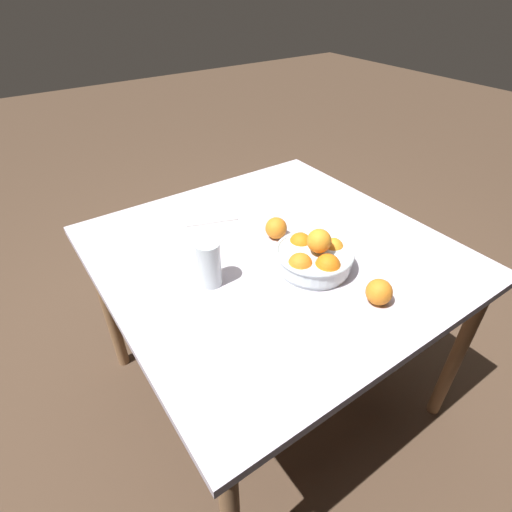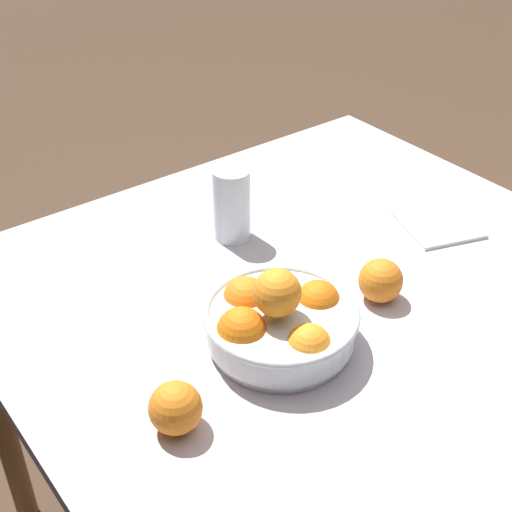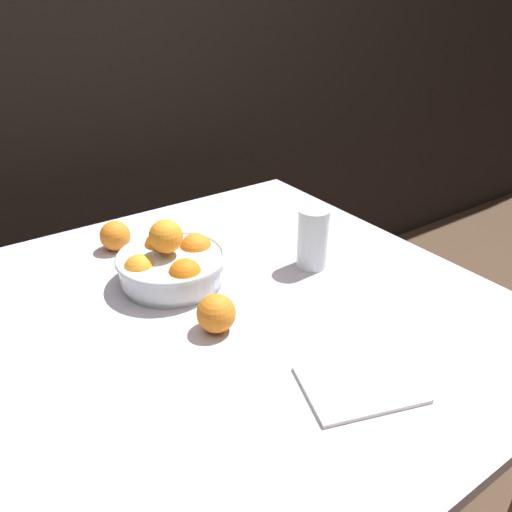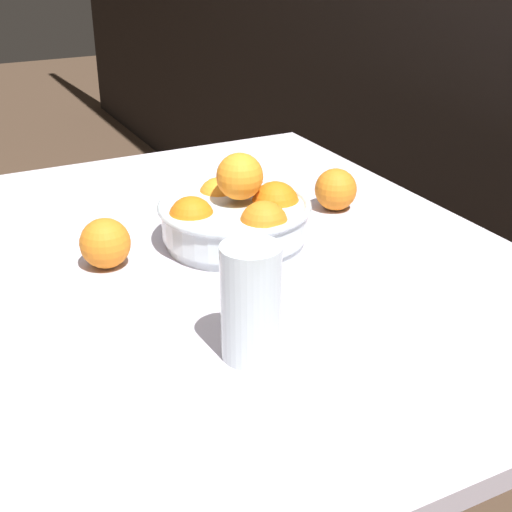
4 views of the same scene
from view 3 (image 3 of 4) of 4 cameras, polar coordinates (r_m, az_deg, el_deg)
back_wall at (r=1.82m, az=-23.03°, el=24.95°), size 8.00×0.05×2.60m
dining_table at (r=1.11m, az=-3.61°, el=-9.12°), size 1.12×1.13×0.76m
fruit_bowl at (r=1.14m, az=-9.60°, el=-0.75°), size 0.25×0.25×0.15m
juice_glass at (r=1.19m, az=6.48°, el=1.70°), size 0.07×0.07×0.15m
orange_loose_near_bowl at (r=0.98m, az=-4.57°, el=-6.55°), size 0.08×0.08×0.08m
orange_loose_front at (r=1.32m, az=-15.80°, el=2.24°), size 0.08×0.08×0.08m
napkin at (r=0.89m, az=11.80°, el=-14.11°), size 0.23×0.20×0.01m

